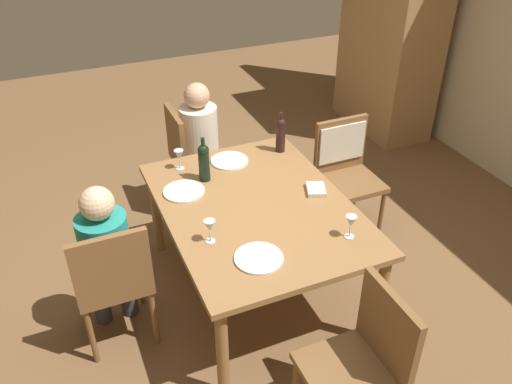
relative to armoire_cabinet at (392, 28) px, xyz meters
name	(u,v)px	position (x,y,z in m)	size (l,w,h in m)	color
ground_plane	(256,289)	(1.89, -2.33, -1.10)	(10.00, 10.00, 0.00)	brown
armoire_cabinet	(392,28)	(0.00, 0.00, 0.00)	(1.18, 0.62, 2.18)	#A87F51
dining_table	(256,215)	(1.89, -2.33, -0.44)	(1.58, 1.16, 0.74)	olive
chair_left_end	(190,153)	(0.72, -2.42, -0.56)	(0.44, 0.44, 0.92)	brown
chair_near	(113,278)	(1.98, -3.29, -0.56)	(0.44, 0.44, 0.92)	brown
chair_right_end	(365,358)	(3.06, -2.24, -0.56)	(0.44, 0.44, 0.92)	brown
chair_far_left	(344,160)	(1.41, -1.37, -0.50)	(0.46, 0.44, 0.92)	brown
person_woman_host	(203,138)	(0.72, -2.30, -0.44)	(0.31, 0.35, 1.13)	#33333D
person_man_bearded	(106,252)	(1.87, -3.29, -0.45)	(0.34, 0.30, 1.11)	#33333D
wine_bottle_tall_green	(281,134)	(1.31, -1.88, -0.22)	(0.07, 0.07, 0.31)	black
wine_bottle_dark_red	(204,161)	(1.47, -2.53, -0.21)	(0.08, 0.08, 0.32)	black
wine_glass_near_left	(210,227)	(2.13, -2.72, -0.25)	(0.07, 0.07, 0.15)	silver
wine_glass_centre	(351,222)	(2.41, -1.95, -0.25)	(0.07, 0.07, 0.15)	silver
wine_glass_near_right	(179,156)	(1.26, -2.65, -0.25)	(0.07, 0.07, 0.15)	silver
dinner_plate_host	(259,258)	(2.38, -2.53, -0.35)	(0.28, 0.28, 0.01)	white
dinner_plate_guest_left	(229,161)	(1.31, -2.29, -0.35)	(0.27, 0.27, 0.01)	white
dinner_plate_guest_right	(184,191)	(1.57, -2.71, -0.35)	(0.28, 0.28, 0.01)	silver
folded_napkin	(316,189)	(1.90, -1.90, -0.34)	(0.16, 0.12, 0.03)	beige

